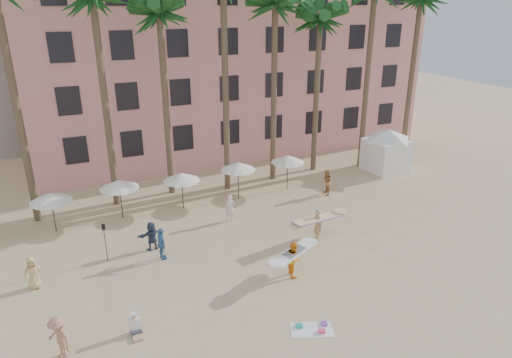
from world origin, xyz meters
The scene contains 11 objects.
ground centered at (0.00, 0.00, 0.00)m, with size 120.00×120.00×0.00m, color #D1B789.
pink_hotel centered at (7.00, 26.00, 8.00)m, with size 35.00×14.00×16.00m, color pink.
palm_row centered at (0.51, 15.00, 12.97)m, with size 44.40×5.40×16.30m.
umbrella_row centered at (-3.00, 12.50, 2.33)m, with size 22.50×2.70×2.73m.
cabana centered at (16.29, 12.86, 2.07)m, with size 4.65×4.65×3.50m.
beach_towel centered at (0.61, -1.77, 0.03)m, with size 2.04×1.59×0.14m.
carrier_yellow centered at (4.99, 5.00, 1.07)m, with size 3.57×1.44×1.90m.
carrier_white centered at (1.88, 2.28, 0.99)m, with size 2.87×1.81×1.87m.
beachgoers centered at (-3.08, 6.34, 0.90)m, with size 20.07×10.80×1.88m.
paddle centered at (-6.61, 7.56, 1.41)m, with size 0.18×0.04×2.23m.
seated_man centered at (-6.30, 1.04, 0.35)m, with size 0.44×0.77×1.00m.
Camera 1 is at (-8.10, -15.17, 13.03)m, focal length 32.00 mm.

